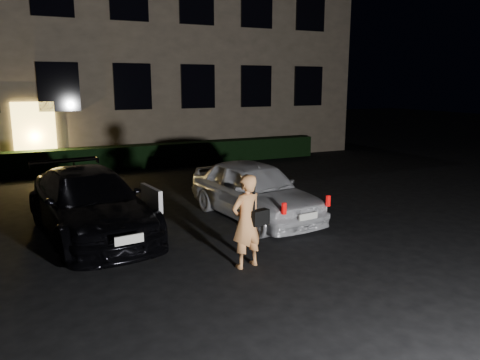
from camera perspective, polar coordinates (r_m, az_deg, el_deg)
name	(u,v)px	position (r m, az deg, el deg)	size (l,w,h in m)	color
ground	(276,261)	(8.54, 4.45, -9.76)	(80.00, 80.00, 0.00)	black
building	(109,16)	(22.42, -15.70, 18.65)	(20.00, 8.11, 12.00)	brown
hedge	(138,156)	(18.04, -12.28, 2.83)	(15.00, 0.70, 0.85)	black
sedan	(90,203)	(10.21, -17.84, -2.71)	(2.46, 4.90, 1.36)	black
hatch	(254,190)	(10.94, 1.72, -1.19)	(2.06, 4.16, 1.36)	silver
man	(247,221)	(7.99, 0.83, -5.04)	(0.74, 0.51, 1.64)	#DC8E50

